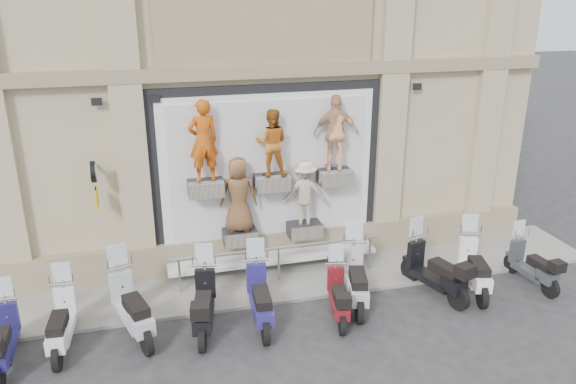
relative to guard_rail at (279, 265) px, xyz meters
name	(u,v)px	position (x,y,z in m)	size (l,w,h in m)	color
ground	(302,328)	(0.00, -2.00, -0.47)	(90.00, 90.00, 0.00)	#29292B
sidewalk	(278,279)	(0.00, 0.10, -0.43)	(16.00, 2.20, 0.08)	gray
building	(234,10)	(0.00, 5.00, 5.54)	(14.00, 8.60, 12.00)	tan
shop_vitrine	(273,176)	(0.05, 0.74, 1.95)	(5.60, 0.83, 4.30)	black
guard_rail	(279,265)	(0.00, 0.00, 0.00)	(5.06, 0.10, 0.93)	#9EA0A5
clock_sign_bracket	(94,178)	(-3.90, 0.47, 2.34)	(0.10, 0.80, 1.02)	black
scooter_a	(1,330)	(-5.63, -1.71, 0.29)	(0.54, 1.85, 1.51)	#19164D
scooter_b	(60,313)	(-4.66, -1.43, 0.30)	(0.55, 1.89, 1.54)	silver
scooter_c	(131,297)	(-3.34, -1.32, 0.39)	(0.62, 2.12, 1.72)	#A6ACB4
scooter_d	(203,294)	(-1.94, -1.52, 0.35)	(0.59, 2.01, 1.63)	black
scooter_e	(260,288)	(-0.79, -1.58, 0.36)	(0.59, 2.02, 1.64)	navy
scooter_f	(339,288)	(0.85, -1.78, 0.24)	(0.51, 1.73, 1.41)	maroon
scooter_g	(357,269)	(1.40, -1.37, 0.38)	(0.61, 2.09, 1.70)	#ABADB2
scooter_h	(435,261)	(3.26, -1.45, 0.37)	(0.60, 2.05, 1.66)	black
scooter_i	(475,259)	(4.22, -1.53, 0.35)	(0.59, 2.01, 1.64)	white
scooter_j	(533,257)	(5.70, -1.63, 0.24)	(0.51, 1.73, 1.41)	#2D3137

